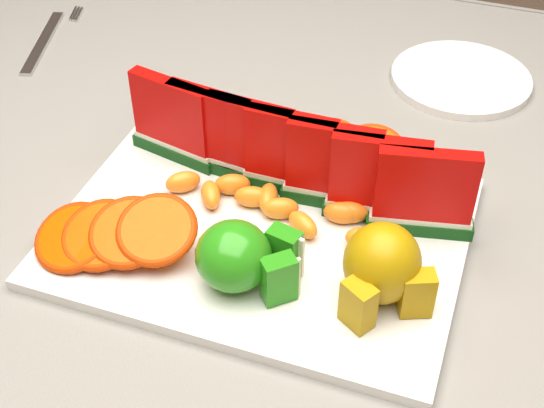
% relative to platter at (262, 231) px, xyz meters
% --- Properties ---
extents(table, '(1.40, 0.90, 0.75)m').
position_rel_platter_xyz_m(table, '(-0.09, 0.08, -0.11)').
color(table, '#512D19').
rests_on(table, ground).
extents(tablecloth, '(1.53, 1.03, 0.20)m').
position_rel_platter_xyz_m(tablecloth, '(-0.09, 0.08, -0.05)').
color(tablecloth, slate).
rests_on(tablecloth, table).
extents(platter, '(0.40, 0.30, 0.01)m').
position_rel_platter_xyz_m(platter, '(0.00, 0.00, 0.00)').
color(platter, silver).
rests_on(platter, tablecloth).
extents(apple_cluster, '(0.11, 0.09, 0.06)m').
position_rel_platter_xyz_m(apple_cluster, '(0.01, -0.08, 0.04)').
color(apple_cluster, '#25891D').
rests_on(apple_cluster, platter).
extents(pear_cluster, '(0.09, 0.10, 0.08)m').
position_rel_platter_xyz_m(pear_cluster, '(0.13, -0.05, 0.04)').
color(pear_cluster, '#9A6D12').
rests_on(pear_cluster, platter).
extents(side_plate, '(0.20, 0.20, 0.01)m').
position_rel_platter_xyz_m(side_plate, '(0.14, 0.36, -0.00)').
color(side_plate, silver).
rests_on(side_plate, tablecloth).
extents(fork, '(0.06, 0.19, 0.00)m').
position_rel_platter_xyz_m(fork, '(-0.42, 0.27, -0.00)').
color(fork, silver).
rests_on(fork, tablecloth).
extents(watermelon_row, '(0.39, 0.07, 0.10)m').
position_rel_platter_xyz_m(watermelon_row, '(0.01, 0.06, 0.05)').
color(watermelon_row, '#0D3812').
rests_on(watermelon_row, platter).
extents(orange_fan_front, '(0.17, 0.11, 0.05)m').
position_rel_platter_xyz_m(orange_fan_front, '(-0.12, -0.08, 0.03)').
color(orange_fan_front, red).
rests_on(orange_fan_front, platter).
extents(orange_fan_back, '(0.27, 0.09, 0.04)m').
position_rel_platter_xyz_m(orange_fan_back, '(-0.01, 0.13, 0.03)').
color(orange_fan_back, red).
rests_on(orange_fan_back, platter).
extents(tangerine_segments, '(0.24, 0.07, 0.02)m').
position_rel_platter_xyz_m(tangerine_segments, '(0.01, 0.02, 0.02)').
color(tangerine_segments, '#D44218').
rests_on(tangerine_segments, platter).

